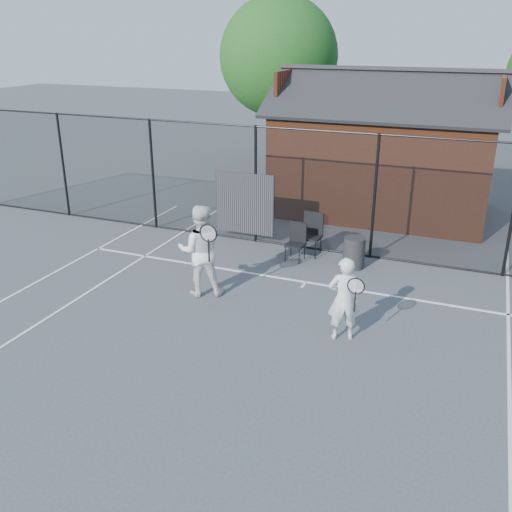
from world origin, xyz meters
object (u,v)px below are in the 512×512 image
at_px(player_front, 344,299).
at_px(chair_left, 295,243).
at_px(chair_right, 310,235).
at_px(waste_bin, 354,253).
at_px(player_back, 201,250).
at_px(clubhouse, 384,158).

bearing_deg(player_front, chair_left, 121.31).
xyz_separation_m(chair_right, waste_bin, (1.16, -0.37, -0.15)).
height_order(player_back, chair_right, player_back).
xyz_separation_m(chair_left, waste_bin, (1.39, 0.11, -0.08)).
bearing_deg(player_front, waste_bin, 99.47).
bearing_deg(waste_bin, clubhouse, 93.16).
bearing_deg(chair_right, clubhouse, 80.83).
relative_size(clubhouse, player_back, 3.38).
bearing_deg(chair_left, player_front, -55.33).
xyz_separation_m(player_front, player_back, (-3.18, 0.74, 0.18)).
relative_size(player_front, waste_bin, 2.13).
distance_m(clubhouse, chair_right, 4.62).
bearing_deg(chair_right, player_front, -62.57).
bearing_deg(waste_bin, chair_left, -175.65).
bearing_deg(player_front, player_back, 166.94).
bearing_deg(chair_left, waste_bin, 7.71).
bearing_deg(chair_right, chair_left, -113.22).
xyz_separation_m(player_back, waste_bin, (2.63, 2.57, -0.60)).
relative_size(player_front, chair_left, 1.76).
xyz_separation_m(clubhouse, waste_bin, (0.26, -4.77, -1.24)).
bearing_deg(clubhouse, chair_right, -101.57).
xyz_separation_m(clubhouse, chair_left, (-1.13, -4.88, -1.17)).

